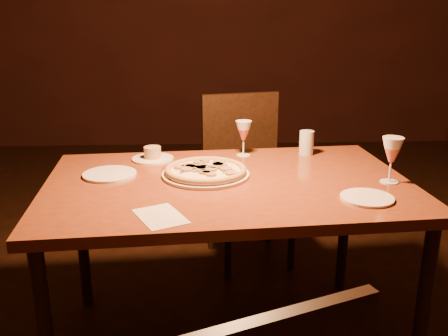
{
  "coord_description": "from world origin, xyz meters",
  "views": [
    {
      "loc": [
        0.16,
        -1.99,
        1.45
      ],
      "look_at": [
        0.25,
        -0.03,
        0.83
      ],
      "focal_mm": 40.0,
      "sensor_mm": 36.0,
      "label": 1
    }
  ],
  "objects": [
    {
      "name": "floor",
      "position": [
        0.0,
        0.0,
        0.0
      ],
      "size": [
        7.0,
        7.0,
        0.0
      ],
      "primitive_type": "plane",
      "color": "#321810",
      "rests_on": "ground"
    },
    {
      "name": "back_wall",
      "position": [
        0.0,
        3.5,
        1.5
      ],
      "size": [
        6.0,
        0.04,
        3.0
      ],
      "primitive_type": "cube",
      "color": "#351411",
      "rests_on": "floor"
    },
    {
      "name": "side_plate_near",
      "position": [
        0.76,
        -0.31,
        0.79
      ],
      "size": [
        0.19,
        0.19,
        0.01
      ],
      "primitive_type": "cylinder",
      "color": "white",
      "rests_on": "dining_table"
    },
    {
      "name": "menu_card",
      "position": [
        0.02,
        -0.44,
        0.79
      ],
      "size": [
        0.21,
        0.24,
        0.0
      ],
      "primitive_type": "cube",
      "rotation": [
        0.0,
        0.0,
        0.45
      ],
      "color": "beige",
      "rests_on": "dining_table"
    },
    {
      "name": "side_plate_left",
      "position": [
        -0.23,
        0.01,
        0.79
      ],
      "size": [
        0.22,
        0.22,
        0.01
      ],
      "primitive_type": "cylinder",
      "color": "white",
      "rests_on": "dining_table"
    },
    {
      "name": "water_tumbler",
      "position": [
        0.66,
        0.29,
        0.84
      ],
      "size": [
        0.07,
        0.07,
        0.11
      ],
      "primitive_type": "cylinder",
      "color": "silver",
      "rests_on": "dining_table"
    },
    {
      "name": "ramekin_saucer",
      "position": [
        -0.07,
        0.24,
        0.81
      ],
      "size": [
        0.19,
        0.19,
        0.06
      ],
      "color": "white",
      "rests_on": "dining_table"
    },
    {
      "name": "pizza_plate",
      "position": [
        0.17,
        -0.01,
        0.81
      ],
      "size": [
        0.36,
        0.36,
        0.04
      ],
      "color": "white",
      "rests_on": "dining_table"
    },
    {
      "name": "dining_table",
      "position": [
        0.26,
        -0.08,
        0.72
      ],
      "size": [
        1.54,
        1.05,
        0.79
      ],
      "rotation": [
        0.0,
        0.0,
        0.08
      ],
      "color": "brown",
      "rests_on": "floor"
    },
    {
      "name": "chair_far",
      "position": [
        0.43,
        0.82,
        0.55
      ],
      "size": [
        0.56,
        0.56,
        0.98
      ],
      "rotation": [
        0.0,
        0.0,
        0.22
      ],
      "color": "black",
      "rests_on": "floor"
    },
    {
      "name": "wine_glass_far",
      "position": [
        0.36,
        0.29,
        0.87
      ],
      "size": [
        0.08,
        0.08,
        0.17
      ],
      "primitive_type": null,
      "color": "#CD6155",
      "rests_on": "dining_table"
    },
    {
      "name": "wine_glass_right",
      "position": [
        0.91,
        -0.13,
        0.88
      ],
      "size": [
        0.08,
        0.08,
        0.19
      ],
      "primitive_type": null,
      "color": "#CD6155",
      "rests_on": "dining_table"
    }
  ]
}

